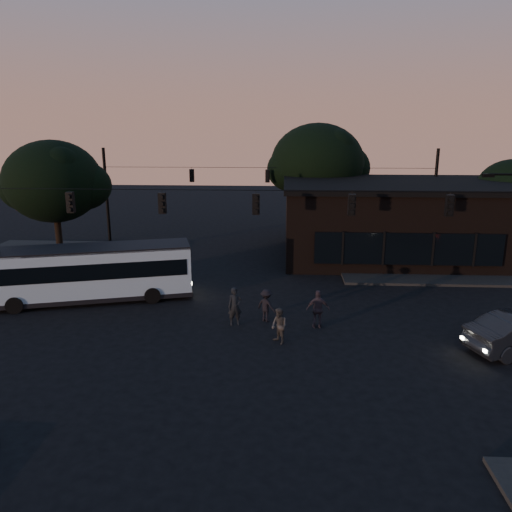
# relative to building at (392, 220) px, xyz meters

# --- Properties ---
(ground) EXTENTS (120.00, 120.00, 0.00)m
(ground) POSITION_rel_building_xyz_m (-9.00, -15.97, -2.71)
(ground) COLOR black
(ground) RESTS_ON ground
(sidewalk_far_right) EXTENTS (14.00, 10.00, 0.15)m
(sidewalk_far_right) POSITION_rel_building_xyz_m (3.00, -1.97, -2.63)
(sidewalk_far_right) COLOR black
(sidewalk_far_right) RESTS_ON ground
(sidewalk_far_left) EXTENTS (14.00, 10.00, 0.15)m
(sidewalk_far_left) POSITION_rel_building_xyz_m (-23.00, -1.97, -2.63)
(sidewalk_far_left) COLOR black
(sidewalk_far_left) RESTS_ON ground
(building) EXTENTS (15.40, 10.41, 5.40)m
(building) POSITION_rel_building_xyz_m (0.00, 0.00, 0.00)
(building) COLOR black
(building) RESTS_ON ground
(tree_behind) EXTENTS (7.60, 7.60, 9.43)m
(tree_behind) POSITION_rel_building_xyz_m (-5.00, 6.03, 3.48)
(tree_behind) COLOR black
(tree_behind) RESTS_ON ground
(tree_left) EXTENTS (6.40, 6.40, 8.30)m
(tree_left) POSITION_rel_building_xyz_m (-23.00, -2.97, 2.86)
(tree_left) COLOR black
(tree_left) RESTS_ON ground
(signal_rig_near) EXTENTS (26.24, 0.30, 7.50)m
(signal_rig_near) POSITION_rel_building_xyz_m (-9.00, -11.97, 1.74)
(signal_rig_near) COLOR black
(signal_rig_near) RESTS_ON ground
(signal_rig_far) EXTENTS (26.24, 0.30, 7.50)m
(signal_rig_far) POSITION_rel_building_xyz_m (-9.00, 4.03, 1.50)
(signal_rig_far) COLOR black
(signal_rig_far) RESTS_ON ground
(bus) EXTENTS (10.81, 5.24, 2.97)m
(bus) POSITION_rel_building_xyz_m (-17.91, -10.47, -1.04)
(bus) COLOR #9CB7C7
(bus) RESTS_ON ground
(pedestrian_a) EXTENTS (0.76, 0.60, 1.83)m
(pedestrian_a) POSITION_rel_building_xyz_m (-9.91, -13.42, -1.80)
(pedestrian_a) COLOR black
(pedestrian_a) RESTS_ON ground
(pedestrian_b) EXTENTS (0.94, 0.97, 1.58)m
(pedestrian_b) POSITION_rel_building_xyz_m (-7.81, -15.39, -1.92)
(pedestrian_b) COLOR #373532
(pedestrian_b) RESTS_ON ground
(pedestrian_c) EXTENTS (1.07, 0.45, 1.82)m
(pedestrian_c) POSITION_rel_building_xyz_m (-6.03, -13.58, -1.80)
(pedestrian_c) COLOR #352B33
(pedestrian_c) RESTS_ON ground
(pedestrian_d) EXTENTS (1.18, 1.08, 1.59)m
(pedestrian_d) POSITION_rel_building_xyz_m (-8.45, -12.89, -1.91)
(pedestrian_d) COLOR black
(pedestrian_d) RESTS_ON ground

